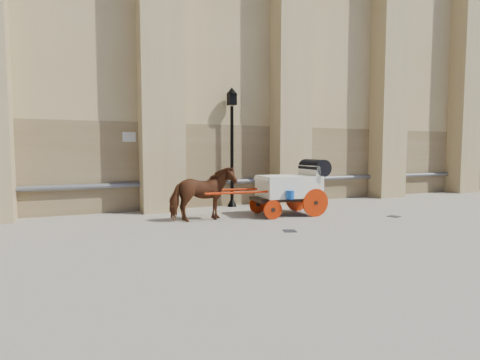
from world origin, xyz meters
name	(u,v)px	position (x,y,z in m)	size (l,w,h in m)	color
ground	(231,229)	(0.00, 0.00, 0.00)	(90.00, 90.00, 0.00)	gray
horse	(203,194)	(-0.31, 1.38, 0.79)	(0.85, 1.88, 1.58)	#572D15
carriage	(293,185)	(2.67, 1.27, 0.95)	(4.11, 1.49, 1.77)	black
street_lamp	(232,143)	(1.58, 3.69, 2.31)	(0.41, 0.41, 4.33)	black
drain_grate_near	(290,231)	(1.25, -0.88, 0.01)	(0.32, 0.32, 0.01)	black
drain_grate_far	(394,216)	(5.33, -0.37, 0.01)	(0.32, 0.32, 0.01)	black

